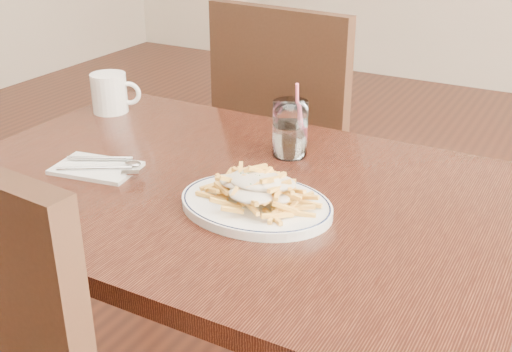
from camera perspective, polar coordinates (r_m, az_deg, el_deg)
The scene contains 8 objects.
table at distance 1.36m, azimuth -2.52°, elevation -3.63°, with size 1.20×0.80×0.75m.
chair_far at distance 2.05m, azimuth 3.54°, elevation 3.21°, with size 0.50×0.50×1.00m.
fries_plate at distance 1.22m, azimuth -0.00°, elevation -2.54°, with size 0.37×0.35×0.02m.
loaded_fries at distance 1.20m, azimuth -0.00°, elevation -0.79°, with size 0.22×0.18×0.06m.
napkin at distance 1.43m, azimuth -14.02°, elevation 0.69°, with size 0.18×0.11×0.01m, color silver.
cutlery at distance 1.43m, azimuth -13.90°, elevation 1.06°, with size 0.19×0.16×0.01m.
water_glass at distance 1.44m, azimuth 3.04°, elevation 3.93°, with size 0.08×0.08×0.17m.
coffee_mug at distance 1.77m, azimuth -12.82°, elevation 7.21°, with size 0.13×0.09×0.10m.
Camera 1 is at (0.63, -1.02, 1.32)m, focal length 45.00 mm.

